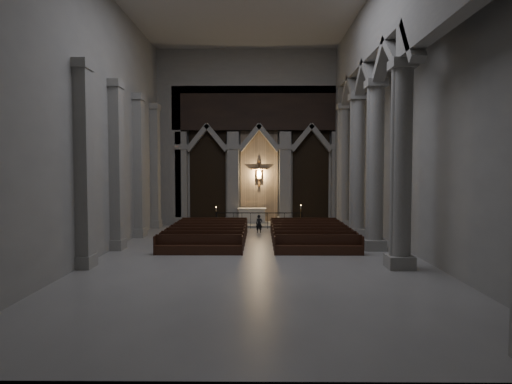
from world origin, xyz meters
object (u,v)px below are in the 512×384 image
at_px(candle_stand_right, 301,222).
at_px(altar_rail, 259,218).
at_px(candle_stand_left, 216,223).
at_px(pews, 259,236).
at_px(altar, 252,215).
at_px(worshipper, 259,224).

bearing_deg(candle_stand_right, altar_rail, -179.26).
xyz_separation_m(altar_rail, candle_stand_right, (2.67, 0.03, -0.30)).
height_order(altar_rail, candle_stand_left, candle_stand_left).
bearing_deg(altar_rail, pews, -90.00).
bearing_deg(altar, altar_rail, -77.33).
bearing_deg(candle_stand_right, candle_stand_left, 177.44).
bearing_deg(candle_stand_left, altar, 40.15).
xyz_separation_m(candle_stand_right, worshipper, (-2.66, -1.75, 0.12)).
bearing_deg(altar_rail, candle_stand_left, 174.28).
height_order(altar, worshipper, altar).
bearing_deg(worshipper, altar, 97.04).
xyz_separation_m(altar_rail, candle_stand_left, (-2.77, 0.28, -0.35)).
xyz_separation_m(candle_stand_right, pews, (-2.67, -5.14, -0.13)).
bearing_deg(candle_stand_right, pews, -117.44).
bearing_deg(pews, worshipper, 89.83).
bearing_deg(worshipper, candle_stand_right, 32.98).
relative_size(altar, candle_stand_left, 1.41).
distance_m(altar_rail, worshipper, 1.72).
distance_m(candle_stand_left, worshipper, 3.42).
height_order(candle_stand_right, worshipper, candle_stand_right).
relative_size(candle_stand_left, worshipper, 1.29).
distance_m(candle_stand_right, pews, 5.79).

